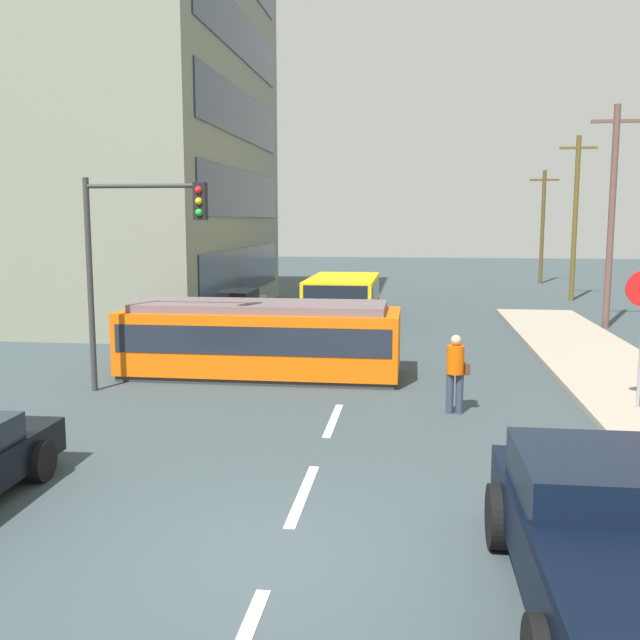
{
  "coord_description": "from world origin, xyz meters",
  "views": [
    {
      "loc": [
        1.58,
        -8.0,
        4.04
      ],
      "look_at": [
        -0.73,
        9.4,
        1.57
      ],
      "focal_mm": 40.1,
      "sensor_mm": 36.0,
      "label": 1
    }
  ],
  "objects_px": {
    "traffic_light_mast": "(136,243)",
    "utility_pole_distant": "(543,225)",
    "utility_pole_mid": "(612,213)",
    "streetcar_tram": "(261,338)",
    "parked_sedan_mid": "(184,327)",
    "pedestrian_crossing": "(456,369)",
    "utility_pole_far": "(575,215)",
    "pickup_truck_parked": "(620,543)",
    "parked_sedan_far": "(235,304)",
    "city_bus": "(343,298)"
  },
  "relations": [
    {
      "from": "traffic_light_mast",
      "to": "utility_pole_mid",
      "type": "xyz_separation_m",
      "value": [
        13.57,
        12.06,
        0.76
      ]
    },
    {
      "from": "traffic_light_mast",
      "to": "utility_pole_distant",
      "type": "xyz_separation_m",
      "value": [
        14.38,
        31.3,
        0.23
      ]
    },
    {
      "from": "parked_sedan_far",
      "to": "utility_pole_far",
      "type": "height_order",
      "value": "utility_pole_far"
    },
    {
      "from": "traffic_light_mast",
      "to": "utility_pole_mid",
      "type": "relative_size",
      "value": 0.61
    },
    {
      "from": "parked_sedan_mid",
      "to": "traffic_light_mast",
      "type": "distance_m",
      "value": 6.83
    },
    {
      "from": "utility_pole_distant",
      "to": "utility_pole_far",
      "type": "bearing_deg",
      "value": -90.7
    },
    {
      "from": "parked_sedan_far",
      "to": "utility_pole_distant",
      "type": "bearing_deg",
      "value": 50.66
    },
    {
      "from": "parked_sedan_mid",
      "to": "parked_sedan_far",
      "type": "bearing_deg",
      "value": 89.89
    },
    {
      "from": "utility_pole_mid",
      "to": "utility_pole_far",
      "type": "relative_size",
      "value": 1.01
    },
    {
      "from": "utility_pole_far",
      "to": "streetcar_tram",
      "type": "bearing_deg",
      "value": -121.48
    },
    {
      "from": "pedestrian_crossing",
      "to": "traffic_light_mast",
      "type": "relative_size",
      "value": 0.33
    },
    {
      "from": "parked_sedan_mid",
      "to": "utility_pole_far",
      "type": "distance_m",
      "value": 21.89
    },
    {
      "from": "utility_pole_mid",
      "to": "streetcar_tram",
      "type": "bearing_deg",
      "value": -138.3
    },
    {
      "from": "traffic_light_mast",
      "to": "utility_pole_mid",
      "type": "bearing_deg",
      "value": 41.62
    },
    {
      "from": "traffic_light_mast",
      "to": "utility_pole_far",
      "type": "height_order",
      "value": "utility_pole_far"
    },
    {
      "from": "pedestrian_crossing",
      "to": "utility_pole_mid",
      "type": "relative_size",
      "value": 0.2
    },
    {
      "from": "pedestrian_crossing",
      "to": "utility_pole_distant",
      "type": "xyz_separation_m",
      "value": [
        7.12,
        32.22,
        2.8
      ]
    },
    {
      "from": "city_bus",
      "to": "pedestrian_crossing",
      "type": "bearing_deg",
      "value": -73.67
    },
    {
      "from": "utility_pole_distant",
      "to": "pickup_truck_parked",
      "type": "bearing_deg",
      "value": -98.4
    },
    {
      "from": "utility_pole_distant",
      "to": "city_bus",
      "type": "bearing_deg",
      "value": -118.24
    },
    {
      "from": "parked_sedan_far",
      "to": "utility_pole_mid",
      "type": "bearing_deg",
      "value": -2.21
    },
    {
      "from": "parked_sedan_mid",
      "to": "utility_pole_mid",
      "type": "height_order",
      "value": "utility_pole_mid"
    },
    {
      "from": "parked_sedan_mid",
      "to": "utility_pole_mid",
      "type": "bearing_deg",
      "value": 22.27
    },
    {
      "from": "city_bus",
      "to": "pedestrian_crossing",
      "type": "relative_size",
      "value": 3.26
    },
    {
      "from": "pedestrian_crossing",
      "to": "utility_pole_far",
      "type": "distance_m",
      "value": 23.66
    },
    {
      "from": "pickup_truck_parked",
      "to": "parked_sedan_far",
      "type": "distance_m",
      "value": 23.23
    },
    {
      "from": "pickup_truck_parked",
      "to": "utility_pole_far",
      "type": "height_order",
      "value": "utility_pole_far"
    },
    {
      "from": "city_bus",
      "to": "traffic_light_mast",
      "type": "xyz_separation_m",
      "value": [
        -3.67,
        -11.35,
        2.45
      ]
    },
    {
      "from": "parked_sedan_far",
      "to": "traffic_light_mast",
      "type": "xyz_separation_m",
      "value": [
        0.93,
        -12.62,
        2.89
      ]
    },
    {
      "from": "streetcar_tram",
      "to": "city_bus",
      "type": "relative_size",
      "value": 1.31
    },
    {
      "from": "pickup_truck_parked",
      "to": "utility_pole_mid",
      "type": "xyz_separation_m",
      "value": [
        5.08,
        20.68,
        3.48
      ]
    },
    {
      "from": "pickup_truck_parked",
      "to": "utility_pole_distant",
      "type": "distance_m",
      "value": 40.46
    },
    {
      "from": "pedestrian_crossing",
      "to": "utility_pole_far",
      "type": "bearing_deg",
      "value": 72.63
    },
    {
      "from": "pickup_truck_parked",
      "to": "utility_pole_far",
      "type": "distance_m",
      "value": 30.81
    },
    {
      "from": "pedestrian_crossing",
      "to": "utility_pole_distant",
      "type": "height_order",
      "value": "utility_pole_distant"
    },
    {
      "from": "pedestrian_crossing",
      "to": "traffic_light_mast",
      "type": "bearing_deg",
      "value": 172.78
    },
    {
      "from": "city_bus",
      "to": "traffic_light_mast",
      "type": "distance_m",
      "value": 12.18
    },
    {
      "from": "pedestrian_crossing",
      "to": "utility_pole_distant",
      "type": "bearing_deg",
      "value": 77.54
    },
    {
      "from": "parked_sedan_mid",
      "to": "utility_pole_far",
      "type": "bearing_deg",
      "value": 45.23
    },
    {
      "from": "utility_pole_distant",
      "to": "utility_pole_mid",
      "type": "bearing_deg",
      "value": -92.42
    },
    {
      "from": "streetcar_tram",
      "to": "city_bus",
      "type": "distance_m",
      "value": 9.28
    },
    {
      "from": "streetcar_tram",
      "to": "parked_sedan_mid",
      "type": "distance_m",
      "value": 5.23
    },
    {
      "from": "pedestrian_crossing",
      "to": "city_bus",
      "type": "bearing_deg",
      "value": 106.33
    },
    {
      "from": "streetcar_tram",
      "to": "utility_pole_distant",
      "type": "relative_size",
      "value": 1.0
    },
    {
      "from": "pickup_truck_parked",
      "to": "utility_pole_mid",
      "type": "distance_m",
      "value": 21.58
    },
    {
      "from": "parked_sedan_far",
      "to": "utility_pole_distant",
      "type": "distance_m",
      "value": 24.36
    },
    {
      "from": "utility_pole_mid",
      "to": "utility_pole_far",
      "type": "xyz_separation_m",
      "value": [
        0.69,
        9.38,
        -0.02
      ]
    },
    {
      "from": "streetcar_tram",
      "to": "utility_pole_far",
      "type": "relative_size",
      "value": 0.88
    },
    {
      "from": "pickup_truck_parked",
      "to": "parked_sedan_mid",
      "type": "relative_size",
      "value": 1.2
    },
    {
      "from": "city_bus",
      "to": "pickup_truck_parked",
      "type": "xyz_separation_m",
      "value": [
        4.81,
        -19.97,
        -0.27
      ]
    }
  ]
}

